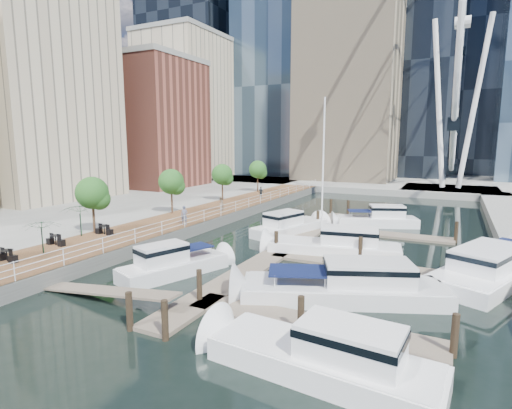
% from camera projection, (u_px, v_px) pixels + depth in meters
% --- Properties ---
extents(ground, '(520.00, 520.00, 0.00)m').
position_uv_depth(ground, '(177.00, 282.00, 24.10)').
color(ground, black).
rests_on(ground, ground).
extents(boardwalk, '(6.00, 60.00, 1.00)m').
position_uv_depth(boardwalk, '(197.00, 218.00, 41.25)').
color(boardwalk, brown).
rests_on(boardwalk, ground).
extents(seawall, '(0.25, 60.00, 1.00)m').
position_uv_depth(seawall, '(222.00, 221.00, 39.92)').
color(seawall, '#595954').
rests_on(seawall, ground).
extents(land_inland, '(48.00, 90.00, 1.00)m').
position_uv_depth(land_inland, '(29.00, 201.00, 53.17)').
color(land_inland, gray).
rests_on(land_inland, ground).
extents(land_far, '(200.00, 114.00, 1.00)m').
position_uv_depth(land_far, '(399.00, 169.00, 114.11)').
color(land_far, gray).
rests_on(land_far, ground).
extents(pier, '(14.00, 12.00, 1.00)m').
position_uv_depth(pier, '(450.00, 191.00, 63.77)').
color(pier, gray).
rests_on(pier, ground).
extents(railing, '(0.10, 60.00, 1.05)m').
position_uv_depth(railing, '(221.00, 211.00, 39.80)').
color(railing, white).
rests_on(railing, boardwalk).
extents(floating_docks, '(16.00, 34.00, 2.60)m').
position_uv_depth(floating_docks, '(349.00, 250.00, 29.32)').
color(floating_docks, '#6D6051').
rests_on(floating_docks, ground).
extents(midrise_condos, '(19.00, 67.00, 28.00)m').
position_uv_depth(midrise_condos, '(106.00, 108.00, 60.50)').
color(midrise_condos, '#BCAD8E').
rests_on(midrise_condos, ground).
extents(ferris_wheel, '(5.80, 45.60, 47.80)m').
position_uv_depth(ferris_wheel, '(463.00, 23.00, 59.77)').
color(ferris_wheel, white).
rests_on(ferris_wheel, ground).
extents(street_trees, '(2.60, 42.60, 4.60)m').
position_uv_depth(street_trees, '(171.00, 182.00, 40.83)').
color(street_trees, '#3F2B1C').
rests_on(street_trees, ground).
extents(cafe_tables, '(2.50, 13.70, 0.74)m').
position_uv_depth(cafe_tables, '(33.00, 247.00, 26.71)').
color(cafe_tables, black).
rests_on(cafe_tables, ground).
extents(yacht_foreground, '(12.07, 7.39, 2.15)m').
position_uv_depth(yacht_foreground, '(342.00, 299.00, 21.43)').
color(yacht_foreground, silver).
rests_on(yacht_foreground, ground).
extents(pedestrian_near, '(0.71, 0.56, 1.72)m').
position_uv_depth(pedestrian_near, '(184.00, 215.00, 35.61)').
color(pedestrian_near, '#50546A').
rests_on(pedestrian_near, boardwalk).
extents(pedestrian_mid, '(0.59, 0.75, 1.53)m').
position_uv_depth(pedestrian_mid, '(221.00, 204.00, 42.84)').
color(pedestrian_mid, '#88745E').
rests_on(pedestrian_mid, boardwalk).
extents(pedestrian_far, '(0.98, 0.68, 1.55)m').
position_uv_depth(pedestrian_far, '(261.00, 192.00, 52.21)').
color(pedestrian_far, '#2E3539').
rests_on(pedestrian_far, boardwalk).
extents(moored_yachts, '(24.89, 31.59, 11.50)m').
position_uv_depth(moored_yachts, '(348.00, 259.00, 28.67)').
color(moored_yachts, white).
rests_on(moored_yachts, ground).
extents(cafe_seating, '(4.91, 16.39, 2.53)m').
position_uv_depth(cafe_seating, '(30.00, 236.00, 26.67)').
color(cafe_seating, '#0F3923').
rests_on(cafe_seating, ground).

